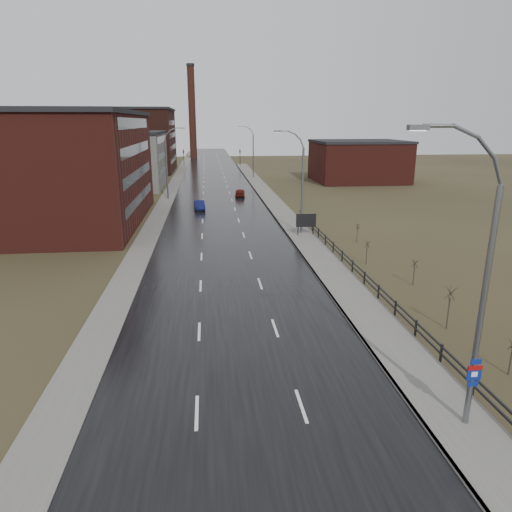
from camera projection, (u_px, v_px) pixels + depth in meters
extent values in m
plane|color=#2D2819|center=(260.00, 478.00, 16.16)|extent=(320.00, 320.00, 0.00)
cube|color=black|center=(218.00, 200.00, 73.39)|extent=(14.00, 300.00, 0.06)
cube|color=#595651|center=(301.00, 236.00, 50.40)|extent=(3.20, 180.00, 0.18)
cube|color=slate|center=(288.00, 236.00, 50.24)|extent=(0.16, 180.00, 0.18)
cube|color=#595651|center=(166.00, 201.00, 72.55)|extent=(2.40, 260.00, 0.12)
cube|color=#471914|center=(46.00, 171.00, 55.13)|extent=(22.00, 28.00, 13.00)
cube|color=black|center=(38.00, 112.00, 53.22)|extent=(22.44, 28.56, 0.50)
cube|color=black|center=(140.00, 198.00, 57.23)|extent=(0.06, 22.40, 1.20)
cube|color=black|center=(138.00, 174.00, 56.38)|extent=(0.06, 22.40, 1.20)
cube|color=black|center=(137.00, 149.00, 55.53)|extent=(0.06, 22.40, 1.20)
cube|color=black|center=(135.00, 123.00, 54.69)|extent=(0.06, 22.40, 1.20)
cube|color=slate|center=(121.00, 161.00, 87.34)|extent=(16.00, 20.00, 10.00)
cube|color=black|center=(118.00, 133.00, 85.85)|extent=(16.32, 20.40, 0.50)
cube|color=black|center=(163.00, 171.00, 88.71)|extent=(0.06, 16.00, 1.20)
cube|color=black|center=(162.00, 155.00, 87.86)|extent=(0.06, 16.00, 1.20)
cube|color=black|center=(162.00, 139.00, 87.02)|extent=(0.06, 16.00, 1.20)
cube|color=#331611|center=(121.00, 141.00, 114.74)|extent=(26.00, 24.00, 15.00)
cube|color=black|center=(118.00, 109.00, 112.56)|extent=(26.52, 24.48, 0.50)
cube|color=black|center=(174.00, 159.00, 117.33)|extent=(0.06, 19.20, 1.20)
cube|color=black|center=(173.00, 147.00, 116.48)|extent=(0.06, 19.20, 1.20)
cube|color=black|center=(172.00, 135.00, 115.64)|extent=(0.06, 19.20, 1.20)
cube|color=black|center=(172.00, 123.00, 114.79)|extent=(0.06, 19.20, 1.20)
cube|color=#471914|center=(358.00, 162.00, 96.33)|extent=(18.00, 16.00, 8.00)
cube|color=black|center=(359.00, 142.00, 95.13)|extent=(18.36, 16.32, 0.50)
cylinder|color=#331611|center=(192.00, 113.00, 154.42)|extent=(2.40, 2.40, 30.00)
cylinder|color=black|center=(190.00, 65.00, 150.10)|extent=(2.70, 2.70, 0.80)
cylinder|color=slate|center=(481.00, 315.00, 17.55)|extent=(0.24, 0.24, 10.00)
cylinder|color=slate|center=(498.00, 172.00, 15.99)|extent=(0.57, 0.14, 1.12)
cylinder|color=slate|center=(486.00, 148.00, 15.70)|extent=(0.91, 0.14, 0.91)
cylinder|color=slate|center=(466.00, 132.00, 15.47)|extent=(1.12, 0.14, 0.57)
cylinder|color=slate|center=(440.00, 126.00, 15.32)|extent=(1.15, 0.14, 0.14)
cube|color=slate|center=(418.00, 127.00, 15.25)|extent=(0.70, 0.28, 0.18)
cube|color=silver|center=(418.00, 130.00, 15.28)|extent=(0.50, 0.20, 0.04)
cube|color=navy|center=(476.00, 362.00, 17.99)|extent=(0.45, 0.04, 0.22)
cube|color=navy|center=(474.00, 373.00, 18.13)|extent=(0.60, 0.04, 0.65)
cube|color=maroon|center=(475.00, 368.00, 18.05)|extent=(0.60, 0.04, 0.20)
cube|color=navy|center=(473.00, 384.00, 18.27)|extent=(0.45, 0.04, 0.22)
cube|color=silver|center=(474.00, 374.00, 18.12)|extent=(0.26, 0.02, 0.22)
cylinder|color=slate|center=(302.00, 192.00, 50.06)|extent=(0.24, 0.24, 9.50)
cylinder|color=slate|center=(302.00, 144.00, 48.58)|extent=(0.51, 0.14, 0.98)
cylinder|color=slate|center=(298.00, 137.00, 48.34)|extent=(0.81, 0.14, 0.81)
cylinder|color=slate|center=(291.00, 132.00, 48.13)|extent=(0.98, 0.14, 0.51)
cylinder|color=slate|center=(284.00, 131.00, 48.00)|extent=(1.01, 0.14, 0.14)
cube|color=slate|center=(277.00, 131.00, 47.94)|extent=(0.70, 0.28, 0.18)
cube|color=silver|center=(277.00, 132.00, 47.97)|extent=(0.50, 0.20, 0.04)
cylinder|color=slate|center=(167.00, 170.00, 73.16)|extent=(0.24, 0.24, 9.50)
cylinder|color=slate|center=(166.00, 137.00, 71.72)|extent=(0.51, 0.14, 0.98)
cylinder|color=slate|center=(169.00, 132.00, 71.57)|extent=(0.81, 0.14, 0.81)
cylinder|color=slate|center=(173.00, 129.00, 71.50)|extent=(0.98, 0.14, 0.51)
cylinder|color=slate|center=(179.00, 128.00, 71.54)|extent=(1.01, 0.14, 0.14)
cube|color=slate|center=(183.00, 128.00, 71.63)|extent=(0.70, 0.28, 0.18)
cube|color=silver|center=(183.00, 129.00, 71.65)|extent=(0.50, 0.20, 0.04)
cylinder|color=slate|center=(253.00, 157.00, 101.57)|extent=(0.24, 0.24, 9.50)
cylinder|color=slate|center=(252.00, 133.00, 100.10)|extent=(0.51, 0.14, 0.98)
cylinder|color=slate|center=(250.00, 129.00, 99.85)|extent=(0.81, 0.14, 0.81)
cylinder|color=slate|center=(247.00, 127.00, 99.64)|extent=(0.98, 0.14, 0.51)
cylinder|color=slate|center=(243.00, 126.00, 99.51)|extent=(1.01, 0.14, 0.14)
cube|color=slate|center=(240.00, 127.00, 99.46)|extent=(0.70, 0.28, 0.18)
cube|color=silver|center=(240.00, 127.00, 99.48)|extent=(0.50, 0.20, 0.04)
cube|color=black|center=(473.00, 385.00, 20.86)|extent=(0.10, 0.10, 1.10)
cube|color=black|center=(441.00, 354.00, 23.73)|extent=(0.10, 0.10, 1.10)
cube|color=black|center=(416.00, 329.00, 26.59)|extent=(0.10, 0.10, 1.10)
cube|color=black|center=(395.00, 309.00, 29.45)|extent=(0.10, 0.10, 1.10)
cube|color=black|center=(378.00, 292.00, 32.31)|extent=(0.10, 0.10, 1.10)
cube|color=black|center=(364.00, 278.00, 35.17)|extent=(0.10, 0.10, 1.10)
cube|color=black|center=(352.00, 267.00, 38.04)|extent=(0.10, 0.10, 1.10)
cube|color=black|center=(342.00, 256.00, 40.90)|extent=(0.10, 0.10, 1.10)
cube|color=black|center=(333.00, 248.00, 43.76)|extent=(0.10, 0.10, 1.10)
cube|color=black|center=(325.00, 240.00, 46.62)|extent=(0.10, 0.10, 1.10)
cube|color=black|center=(318.00, 233.00, 49.49)|extent=(0.10, 0.10, 1.10)
cube|color=black|center=(312.00, 227.00, 52.35)|extent=(0.10, 0.10, 1.10)
cube|color=black|center=(307.00, 222.00, 55.21)|extent=(0.10, 0.10, 1.10)
cube|color=black|center=(302.00, 217.00, 58.07)|extent=(0.10, 0.10, 1.10)
cube|color=black|center=(367.00, 276.00, 34.59)|extent=(0.08, 53.00, 0.10)
cube|color=black|center=(367.00, 280.00, 34.70)|extent=(0.08, 53.00, 0.10)
cylinder|color=#382D23|center=(510.00, 362.00, 22.59)|extent=(0.08, 0.08, 1.41)
cylinder|color=#382D23|center=(512.00, 345.00, 22.36)|extent=(0.28, 0.41, 0.58)
cylinder|color=#382D23|center=(448.00, 314.00, 27.60)|extent=(0.08, 0.08, 1.99)
cylinder|color=#382D23|center=(451.00, 293.00, 27.24)|extent=(0.04, 0.67, 0.79)
cylinder|color=#382D23|center=(451.00, 293.00, 27.29)|extent=(0.63, 0.25, 0.79)
cylinder|color=#382D23|center=(450.00, 293.00, 27.26)|extent=(0.38, 0.56, 0.80)
cylinder|color=#382D23|center=(450.00, 294.00, 27.21)|extent=(0.38, 0.56, 0.80)
cylinder|color=#382D23|center=(451.00, 294.00, 27.19)|extent=(0.63, 0.25, 0.79)
cylinder|color=#382D23|center=(414.00, 276.00, 35.06)|extent=(0.08, 0.08, 1.54)
cylinder|color=#382D23|center=(416.00, 263.00, 34.79)|extent=(0.04, 0.52, 0.61)
cylinder|color=#382D23|center=(415.00, 263.00, 34.83)|extent=(0.50, 0.20, 0.62)
cylinder|color=#382D23|center=(414.00, 263.00, 34.80)|extent=(0.30, 0.44, 0.63)
cylinder|color=#382D23|center=(415.00, 264.00, 34.75)|extent=(0.30, 0.44, 0.63)
cylinder|color=#382D23|center=(415.00, 264.00, 34.74)|extent=(0.50, 0.20, 0.62)
cylinder|color=#382D23|center=(367.00, 256.00, 40.31)|extent=(0.08, 0.08, 1.60)
cylinder|color=#382D23|center=(368.00, 244.00, 40.02)|extent=(0.04, 0.54, 0.63)
cylinder|color=#382D23|center=(367.00, 244.00, 40.06)|extent=(0.51, 0.21, 0.64)
cylinder|color=#382D23|center=(367.00, 244.00, 40.04)|extent=(0.31, 0.46, 0.65)
cylinder|color=#382D23|center=(367.00, 244.00, 39.98)|extent=(0.31, 0.46, 0.65)
cylinder|color=#382D23|center=(368.00, 244.00, 39.97)|extent=(0.51, 0.21, 0.64)
cylinder|color=#382D23|center=(357.00, 235.00, 47.76)|extent=(0.08, 0.08, 1.48)
cylinder|color=#382D23|center=(358.00, 226.00, 47.49)|extent=(0.04, 0.51, 0.59)
cylinder|color=#382D23|center=(358.00, 226.00, 47.54)|extent=(0.48, 0.19, 0.60)
cylinder|color=#382D23|center=(357.00, 226.00, 47.51)|extent=(0.29, 0.43, 0.61)
cylinder|color=#382D23|center=(357.00, 226.00, 47.46)|extent=(0.29, 0.43, 0.61)
cylinder|color=#382D23|center=(358.00, 226.00, 47.44)|extent=(0.48, 0.19, 0.60)
cube|color=black|center=(298.00, 228.00, 50.20)|extent=(0.10, 0.10, 1.80)
cube|color=black|center=(313.00, 228.00, 50.37)|extent=(0.10, 0.10, 1.80)
cube|color=silver|center=(306.00, 220.00, 49.98)|extent=(2.13, 0.08, 1.37)
cube|color=black|center=(306.00, 220.00, 49.94)|extent=(2.23, 0.04, 1.47)
cylinder|color=black|center=(184.00, 157.00, 129.09)|extent=(0.16, 0.16, 5.20)
imported|color=black|center=(183.00, 149.00, 128.49)|extent=(0.58, 2.73, 1.10)
sphere|color=#FF190C|center=(183.00, 148.00, 128.26)|extent=(0.18, 0.18, 0.18)
cylinder|color=black|center=(240.00, 157.00, 130.72)|extent=(0.16, 0.16, 5.20)
imported|color=black|center=(240.00, 149.00, 130.11)|extent=(0.58, 2.73, 1.10)
sphere|color=#FF190C|center=(240.00, 148.00, 129.88)|extent=(0.18, 0.18, 0.18)
imported|color=#0D1345|center=(199.00, 206.00, 65.18)|extent=(1.74, 4.17, 1.34)
imported|color=#4F130D|center=(240.00, 193.00, 76.92)|extent=(1.95, 4.12, 1.36)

